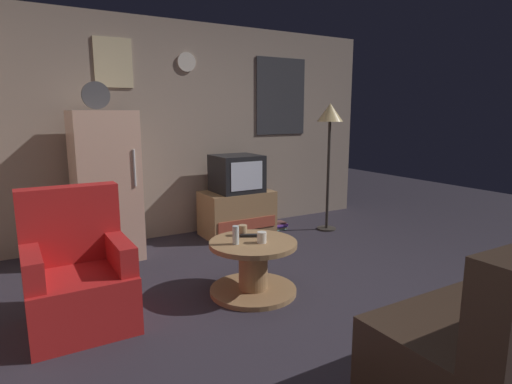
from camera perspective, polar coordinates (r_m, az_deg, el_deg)
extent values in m
plane|color=#2D2833|center=(3.43, 7.01, -14.96)|extent=(12.00, 12.00, 0.00)
cube|color=gray|center=(5.25, -9.33, 8.15)|extent=(5.20, 0.10, 2.52)
cube|color=#333338|center=(5.82, 3.37, 12.71)|extent=(0.76, 0.02, 1.00)
cube|color=beige|center=(4.97, -18.66, 16.17)|extent=(0.40, 0.02, 0.52)
cylinder|color=silver|center=(5.22, -9.32, 16.88)|extent=(0.22, 0.03, 0.22)
cube|color=beige|center=(4.55, -19.58, 0.81)|extent=(0.60, 0.60, 1.50)
cylinder|color=silver|center=(4.27, -16.05, 3.12)|extent=(0.02, 0.02, 0.36)
cylinder|color=#4C4C51|center=(4.41, -20.76, 12.07)|extent=(0.26, 0.04, 0.26)
cube|color=#9E754C|center=(5.18, -2.58, -2.85)|extent=(0.84, 0.52, 0.54)
cube|color=#AD4733|center=(4.97, -1.13, -4.38)|extent=(0.76, 0.01, 0.13)
cube|color=black|center=(5.09, -2.63, 2.52)|extent=(0.54, 0.50, 0.44)
cube|color=silver|center=(4.87, -1.23, 2.16)|extent=(0.41, 0.01, 0.33)
cylinder|color=#332D28|center=(5.54, 9.46, -4.86)|extent=(0.24, 0.24, 0.02)
cylinder|color=#332D28|center=(5.40, 9.68, 2.21)|extent=(0.04, 0.04, 1.40)
cone|color=#F2D18C|center=(5.34, 9.94, 10.51)|extent=(0.32, 0.32, 0.22)
cylinder|color=#9E754C|center=(3.63, -0.38, -13.08)|extent=(0.72, 0.72, 0.04)
cylinder|color=#9E754C|center=(3.55, -0.39, -10.08)|extent=(0.24, 0.24, 0.41)
cylinder|color=#9E754C|center=(3.48, -0.39, -6.97)|extent=(0.72, 0.72, 0.04)
cylinder|color=silver|center=(3.39, -2.75, -5.81)|extent=(0.05, 0.05, 0.15)
cylinder|color=silver|center=(3.43, 0.78, -6.12)|extent=(0.08, 0.08, 0.09)
cylinder|color=tan|center=(3.63, -1.80, -5.16)|extent=(0.08, 0.08, 0.09)
cube|color=black|center=(3.60, -0.98, -5.88)|extent=(0.15, 0.11, 0.02)
cube|color=red|center=(3.28, -22.53, -13.17)|extent=(0.68, 0.68, 0.40)
cube|color=red|center=(3.37, -23.76, -3.98)|extent=(0.68, 0.16, 0.56)
cube|color=red|center=(3.16, -28.00, -8.73)|extent=(0.12, 0.60, 0.20)
cube|color=red|center=(3.22, -17.94, -7.61)|extent=(0.12, 0.60, 0.20)
cube|color=#82BAAC|center=(5.46, 2.96, -4.96)|extent=(0.17, 0.14, 0.02)
cube|color=tan|center=(5.46, 2.97, -4.77)|extent=(0.20, 0.13, 0.02)
cube|color=#493CB9|center=(5.45, 2.97, -4.56)|extent=(0.21, 0.15, 0.02)
cube|color=purple|center=(5.45, 2.97, -4.35)|extent=(0.20, 0.18, 0.02)
cube|color=brown|center=(5.44, 2.97, -4.14)|extent=(0.17, 0.15, 0.02)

